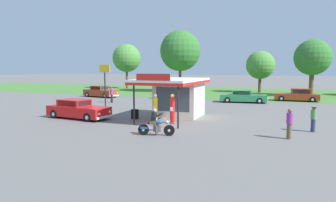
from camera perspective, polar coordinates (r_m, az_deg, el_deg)
name	(u,v)px	position (r m, az deg, el deg)	size (l,w,h in m)	color
ground_plane	(167,126)	(20.33, -0.17, -4.79)	(300.00, 300.00, 0.00)	slate
grass_verge_strip	(236,93)	(49.26, 12.82, 1.58)	(120.00, 24.00, 0.01)	#477A33
service_station_kiosk	(178,94)	(23.90, 1.85, 1.27)	(4.11, 7.08, 3.55)	silver
gas_pump_nearside	(155,109)	(21.53, -2.45, -1.61)	(0.44, 0.44, 2.07)	slate
gas_pump_offside	(172,110)	(21.03, 0.85, -1.74)	(0.44, 0.44, 2.11)	slate
motorcycle_with_rider	(156,124)	(17.42, -2.39, -4.48)	(2.11, 0.80, 1.58)	black
featured_classic_sedan	(78,110)	(24.37, -16.83, -1.58)	(5.39, 2.40, 1.48)	red
parked_car_second_row_spare	(100,92)	(41.65, -12.76, 1.71)	(5.21, 2.71, 1.53)	#993819
parked_car_back_row_centre	(174,94)	(37.95, 1.23, 1.40)	(5.73, 3.07, 1.50)	beige
parked_car_back_row_centre_right	(297,95)	(38.74, 23.49, 1.00)	(5.15, 1.95, 1.51)	#993819
parked_car_back_row_centre_left	(243,97)	(35.24, 14.14, 0.79)	(5.49, 2.54, 1.41)	#2D844C
bystander_admiring_sedan	(313,119)	(20.40, 26.01, -3.02)	(0.34, 0.34, 1.56)	#2D3351
bystander_standing_back_lot	(112,94)	(34.65, -10.70, 1.27)	(0.38, 0.38, 1.76)	black
bystander_strolling_foreground	(174,100)	(29.83, 1.16, 0.25)	(0.34, 0.34, 1.49)	brown
bystander_chatting_near_pumps	(289,123)	(17.79, 22.17, -3.93)	(0.34, 0.34, 1.69)	brown
tree_oak_centre	(260,65)	(50.38, 17.22, 6.57)	(4.52, 4.52, 6.69)	brown
tree_oak_right	(126,59)	(58.45, -7.96, 8.02)	(5.35, 5.35, 8.53)	brown
tree_oak_far_left	(180,52)	(49.49, 2.34, 9.39)	(6.63, 6.63, 10.05)	brown
tree_oak_distant_spare	(313,59)	(45.92, 25.88, 7.31)	(4.94, 4.94, 7.87)	brown
roadside_pole_sign	(105,79)	(28.92, -11.96, 4.21)	(1.10, 0.12, 4.23)	black
spare_tire_stack	(135,114)	(23.31, -6.35, -2.50)	(0.60, 0.60, 0.72)	black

